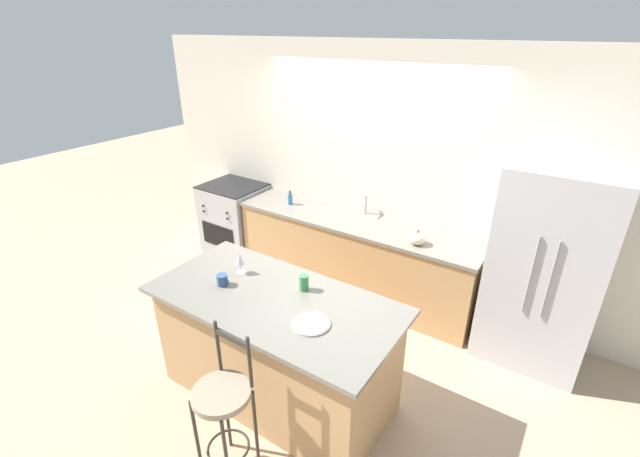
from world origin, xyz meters
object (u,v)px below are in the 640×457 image
bar_stool_near (224,406)px  tumbler_cup (304,283)px  oven_range (236,219)px  dinner_plate (311,323)px  pumpkin_decoration (417,238)px  soap_bottle (290,199)px  coffee_mug (222,280)px  wine_glass (240,259)px  refrigerator (545,269)px

bar_stool_near → tumbler_cup: bar_stool_near is taller
oven_range → tumbler_cup: bearing=-33.8°
dinner_plate → pumpkin_decoration: (0.10, 1.65, -0.01)m
pumpkin_decoration → soap_bottle: soap_bottle is taller
oven_range → soap_bottle: soap_bottle is taller
coffee_mug → soap_bottle: bearing=110.9°
dinner_plate → wine_glass: wine_glass is taller
refrigerator → soap_bottle: (-2.76, 0.00, 0.05)m
wine_glass → refrigerator: bearing=36.5°
refrigerator → wine_glass: (-2.09, -1.55, 0.17)m
coffee_mug → tumbler_cup: (0.57, 0.30, 0.02)m
refrigerator → bar_stool_near: bearing=-121.4°
oven_range → bar_stool_near: 3.28m
pumpkin_decoration → tumbler_cup: bearing=-106.6°
oven_range → wine_glass: (1.60, -1.55, 0.62)m
pumpkin_decoration → bar_stool_near: bearing=-99.0°
wine_glass → pumpkin_decoration: 1.72m
oven_range → pumpkin_decoration: pumpkin_decoration is taller
dinner_plate → wine_glass: bearing=164.9°
dinner_plate → wine_glass: 0.92m
wine_glass → soap_bottle: size_ratio=1.11×
oven_range → tumbler_cup: size_ratio=7.46×
refrigerator → soap_bottle: 2.76m
coffee_mug → soap_bottle: 1.89m
coffee_mug → tumbler_cup: 0.65m
wine_glass → coffee_mug: size_ratio=1.59×
coffee_mug → soap_bottle: soap_bottle is taller
dinner_plate → tumbler_cup: size_ratio=2.10×
wine_glass → soap_bottle: wine_glass is taller
refrigerator → oven_range: bearing=180.0°
dinner_plate → wine_glass: (-0.88, 0.24, 0.12)m
pumpkin_decoration → soap_bottle: size_ratio=0.96×
bar_stool_near → oven_range: bearing=132.7°
oven_range → wine_glass: wine_glass is taller
bar_stool_near → coffee_mug: 0.97m
bar_stool_near → wine_glass: size_ratio=6.13×
dinner_plate → coffee_mug: bearing=178.6°
wine_glass → soap_bottle: (-0.67, 1.55, -0.12)m
dinner_plate → coffee_mug: size_ratio=2.29×
bar_stool_near → dinner_plate: 0.77m
refrigerator → oven_range: refrigerator is taller
coffee_mug → pumpkin_decoration: 1.90m
refrigerator → pumpkin_decoration: size_ratio=11.36×
soap_bottle → bar_stool_near: bearing=-61.9°
refrigerator → tumbler_cup: refrigerator is taller
tumbler_cup → dinner_plate: bearing=-47.7°
oven_range → dinner_plate: (2.48, -1.78, 0.49)m
dinner_plate → coffee_mug: 0.87m
bar_stool_near → soap_bottle: 2.75m
oven_range → dinner_plate: size_ratio=3.55×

